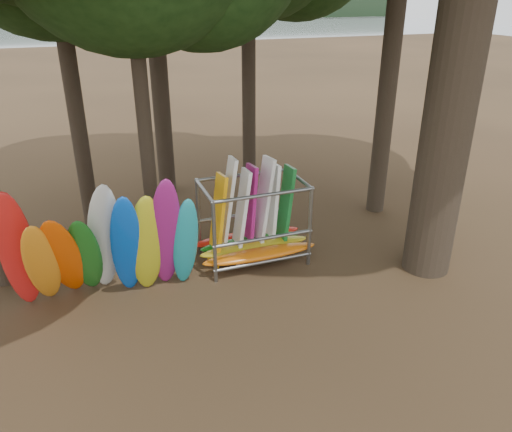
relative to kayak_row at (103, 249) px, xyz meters
name	(u,v)px	position (x,y,z in m)	size (l,w,h in m)	color
ground	(258,301)	(3.13, -1.13, -1.37)	(120.00, 120.00, 0.00)	#47331E
lake	(90,45)	(3.13, 58.87, -1.37)	(160.00, 160.00, 0.00)	gray
far_shore	(74,12)	(3.13, 108.87, 0.63)	(160.00, 4.00, 4.00)	black
kayak_row	(103,249)	(0.00, 0.00, 0.00)	(4.18, 2.08, 3.17)	red
storage_rack	(253,224)	(3.70, 0.77, -0.38)	(3.00, 1.56, 2.72)	slate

